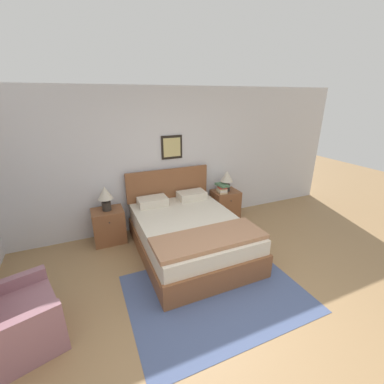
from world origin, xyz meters
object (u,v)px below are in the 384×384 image
at_px(nightstand_near_window, 109,226).
at_px(table_lamp_by_door, 227,178).
at_px(nightstand_by_door, 225,205).
at_px(table_lamp_near_window, 105,195).
at_px(bed, 189,234).
at_px(armchair, 16,320).

relative_size(nightstand_near_window, table_lamp_by_door, 1.40).
height_order(nightstand_by_door, table_lamp_by_door, table_lamp_by_door).
bearing_deg(nightstand_near_window, table_lamp_near_window, 60.60).
xyz_separation_m(bed, armchair, (-2.27, -0.88, -0.00)).
distance_m(armchair, nightstand_by_door, 3.85).
distance_m(armchair, table_lamp_by_door, 3.90).
xyz_separation_m(armchair, table_lamp_by_door, (3.45, 1.73, 0.56)).
relative_size(bed, armchair, 2.28).
relative_size(bed, nightstand_by_door, 3.57).
relative_size(nightstand_near_window, table_lamp_near_window, 1.40).
xyz_separation_m(bed, table_lamp_near_window, (-1.17, 0.85, 0.55)).
relative_size(bed, nightstand_near_window, 3.57).
bearing_deg(armchair, table_lamp_by_door, 100.80).
distance_m(bed, table_lamp_near_window, 1.54).
distance_m(armchair, table_lamp_near_window, 2.13).
bearing_deg(armchair, nightstand_by_door, 100.82).
bearing_deg(table_lamp_near_window, nightstand_near_window, -119.40).
relative_size(nightstand_near_window, nightstand_by_door, 1.00).
xyz_separation_m(nightstand_near_window, nightstand_by_door, (2.34, 0.00, 0.00)).
distance_m(bed, nightstand_near_window, 1.44).
distance_m(armchair, nightstand_near_window, 2.05).
bearing_deg(armchair, nightstand_near_window, 131.65).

